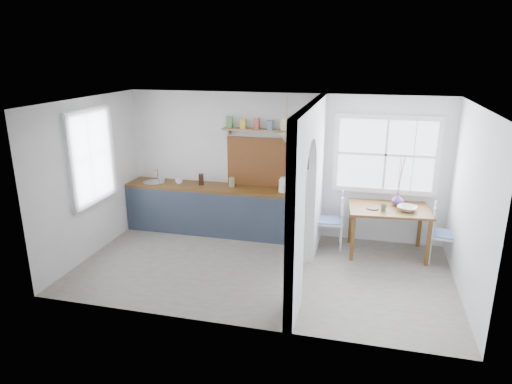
% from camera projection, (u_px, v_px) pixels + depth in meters
% --- Properties ---
extents(floor, '(5.80, 3.20, 0.01)m').
position_uv_depth(floor, '(262.00, 269.00, 7.21)').
color(floor, gray).
rests_on(floor, ground).
extents(ceiling, '(5.80, 3.20, 0.01)m').
position_uv_depth(ceiling, '(262.00, 102.00, 6.44)').
color(ceiling, white).
rests_on(ceiling, walls).
extents(walls, '(5.81, 3.21, 2.60)m').
position_uv_depth(walls, '(262.00, 190.00, 6.82)').
color(walls, white).
rests_on(walls, floor).
extents(partition, '(0.12, 3.20, 2.60)m').
position_uv_depth(partition, '(309.00, 183.00, 6.67)').
color(partition, white).
rests_on(partition, floor).
extents(kitchen_window, '(0.10, 1.16, 1.50)m').
position_uv_depth(kitchen_window, '(90.00, 157.00, 7.38)').
color(kitchen_window, white).
rests_on(kitchen_window, walls).
extents(nook_window, '(1.76, 0.10, 1.30)m').
position_uv_depth(nook_window, '(386.00, 155.00, 7.76)').
color(nook_window, white).
rests_on(nook_window, walls).
extents(counter, '(3.50, 0.60, 0.90)m').
position_uv_depth(counter, '(220.00, 209.00, 8.56)').
color(counter, brown).
rests_on(counter, floor).
extents(sink, '(0.40, 0.40, 0.02)m').
position_uv_depth(sink, '(154.00, 182.00, 8.71)').
color(sink, '#B6B6B8').
rests_on(sink, counter).
extents(backsplash, '(1.65, 0.03, 0.90)m').
position_uv_depth(backsplash, '(271.00, 162.00, 8.31)').
color(backsplash, brown).
rests_on(backsplash, walls).
extents(shelf, '(1.75, 0.20, 0.21)m').
position_uv_depth(shelf, '(270.00, 128.00, 8.04)').
color(shelf, olive).
rests_on(shelf, walls).
extents(pendant_lamp, '(0.26, 0.26, 0.16)m').
position_uv_depth(pendant_lamp, '(286.00, 139.00, 7.68)').
color(pendant_lamp, silver).
rests_on(pendant_lamp, ceiling).
extents(utensil_rail, '(0.02, 0.50, 0.02)m').
position_uv_depth(utensil_rail, '(311.00, 169.00, 7.47)').
color(utensil_rail, '#B6B6B8').
rests_on(utensil_rail, partition).
extents(dining_table, '(1.37, 0.98, 0.81)m').
position_uv_depth(dining_table, '(387.00, 231.00, 7.65)').
color(dining_table, brown).
rests_on(dining_table, floor).
extents(chair_left, '(0.48, 0.48, 0.96)m').
position_uv_depth(chair_left, '(330.00, 220.00, 7.92)').
color(chair_left, white).
rests_on(chair_left, floor).
extents(chair_right, '(0.49, 0.49, 0.95)m').
position_uv_depth(chair_right, '(445.00, 234.00, 7.33)').
color(chair_right, white).
rests_on(chair_right, floor).
extents(kettle, '(0.23, 0.18, 0.27)m').
position_uv_depth(kettle, '(283.00, 185.00, 8.06)').
color(kettle, white).
rests_on(kettle, counter).
extents(mug_a, '(0.16, 0.16, 0.11)m').
position_uv_depth(mug_a, '(162.00, 180.00, 8.62)').
color(mug_a, silver).
rests_on(mug_a, counter).
extents(mug_b, '(0.17, 0.17, 0.10)m').
position_uv_depth(mug_b, '(179.00, 181.00, 8.57)').
color(mug_b, white).
rests_on(mug_b, counter).
extents(knife_block, '(0.13, 0.15, 0.20)m').
position_uv_depth(knife_block, '(201.00, 179.00, 8.52)').
color(knife_block, black).
rests_on(knife_block, counter).
extents(jar, '(0.13, 0.13, 0.17)m').
position_uv_depth(jar, '(232.00, 182.00, 8.38)').
color(jar, '#93895E').
rests_on(jar, counter).
extents(towel_magenta, '(0.02, 0.03, 0.59)m').
position_uv_depth(towel_magenta, '(307.00, 233.00, 7.90)').
color(towel_magenta, '#D21985').
rests_on(towel_magenta, counter).
extents(towel_orange, '(0.02, 0.03, 0.45)m').
position_uv_depth(towel_orange, '(307.00, 235.00, 7.86)').
color(towel_orange, orange).
rests_on(towel_orange, counter).
extents(bowl, '(0.39, 0.39, 0.08)m').
position_uv_depth(bowl, '(407.00, 208.00, 7.39)').
color(bowl, beige).
rests_on(bowl, dining_table).
extents(table_cup, '(0.12, 0.12, 0.10)m').
position_uv_depth(table_cup, '(384.00, 207.00, 7.40)').
color(table_cup, '#49774B').
rests_on(table_cup, dining_table).
extents(plate, '(0.23, 0.23, 0.02)m').
position_uv_depth(plate, '(373.00, 208.00, 7.50)').
color(plate, '#382F2E').
rests_on(plate, dining_table).
extents(vase, '(0.23, 0.23, 0.21)m').
position_uv_depth(vase, '(398.00, 200.00, 7.62)').
color(vase, '#55376B').
rests_on(vase, dining_table).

